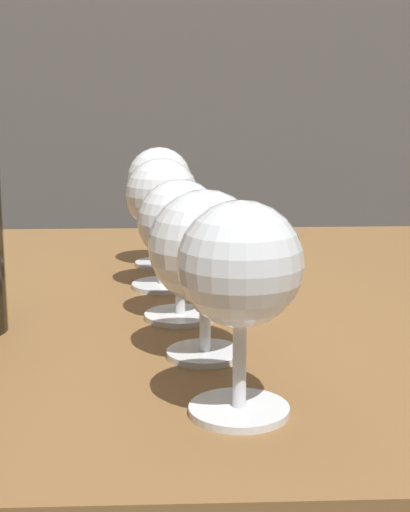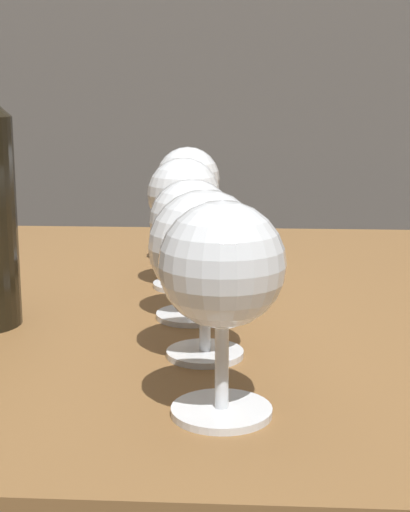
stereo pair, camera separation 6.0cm
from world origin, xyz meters
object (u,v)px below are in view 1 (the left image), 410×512
(wine_glass_chardonnay, at_px, (205,250))
(wine_glass_amber, at_px, (180,226))
(wine_glass_rose, at_px, (240,271))
(wine_glass_port, at_px, (162,199))
(wine_glass_pinot, at_px, (159,183))

(wine_glass_chardonnay, distance_m, wine_glass_amber, 0.11)
(wine_glass_rose, bearing_deg, wine_glass_port, 99.08)
(wine_glass_amber, bearing_deg, wine_glass_port, 98.55)
(wine_glass_chardonnay, relative_size, wine_glass_amber, 1.03)
(wine_glass_rose, relative_size, wine_glass_amber, 1.09)
(wine_glass_rose, height_order, wine_glass_amber, wine_glass_rose)
(wine_glass_amber, xyz_separation_m, wine_glass_pinot, (-0.02, 0.22, 0.01))
(wine_glass_amber, bearing_deg, wine_glass_pinot, 95.52)
(wine_glass_chardonnay, xyz_separation_m, wine_glass_port, (-0.04, 0.22, 0.01))
(wine_glass_port, relative_size, wine_glass_pinot, 0.98)
(wine_glass_chardonnay, distance_m, wine_glass_pinot, 0.33)
(wine_glass_rose, relative_size, wine_glass_chardonnay, 1.06)
(wine_glass_rose, bearing_deg, wine_glass_amber, 99.35)
(wine_glass_port, xyz_separation_m, wine_glass_pinot, (-0.00, 0.11, 0.00))
(wine_glass_chardonnay, distance_m, wine_glass_port, 0.22)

